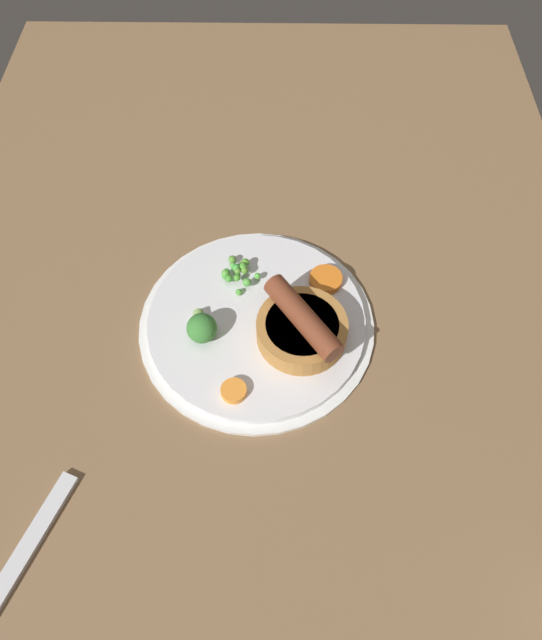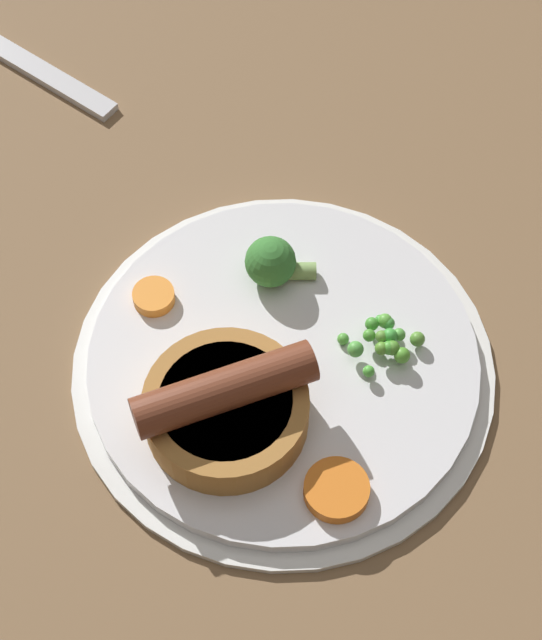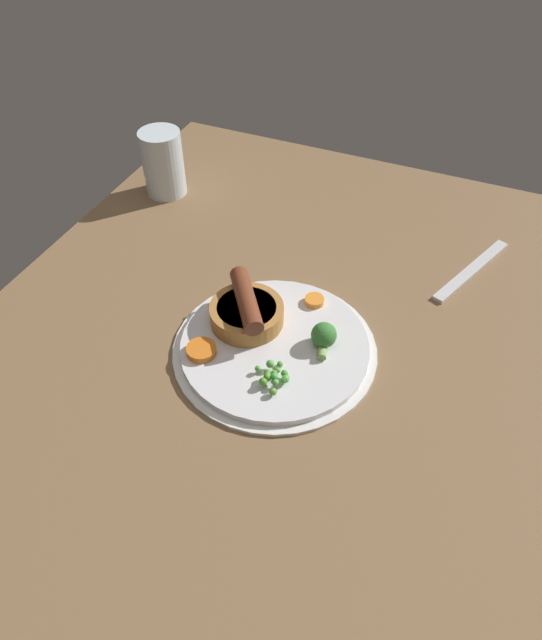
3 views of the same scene
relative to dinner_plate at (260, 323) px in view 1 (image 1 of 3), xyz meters
The scene contains 8 objects.
dining_table 4.64cm from the dinner_plate, behind, with size 110.00×80.00×3.00cm, color brown.
dinner_plate is the anchor object (origin of this frame).
sausage_pudding 5.64cm from the dinner_plate, 64.03° to the left, with size 9.91×9.56×5.00cm.
pea_pile 6.53cm from the dinner_plate, 155.48° to the right, with size 5.20×3.98×1.72cm.
broccoli_floret_near 6.81cm from the dinner_plate, 70.32° to the right, with size 4.54×3.22×3.22cm.
carrot_slice_1 9.26cm from the dinner_plate, 15.16° to the right, with size 2.63×2.63×0.82cm, color orange.
carrot_slice_3 8.97cm from the dinner_plate, 124.38° to the left, with size 3.72×3.72×0.92cm, color orange.
fork 32.89cm from the dinner_plate, 39.30° to the right, with size 18.00×1.60×0.60cm, color silver.
Camera 1 is at (37.29, 2.01, 56.73)cm, focal length 32.00 mm.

